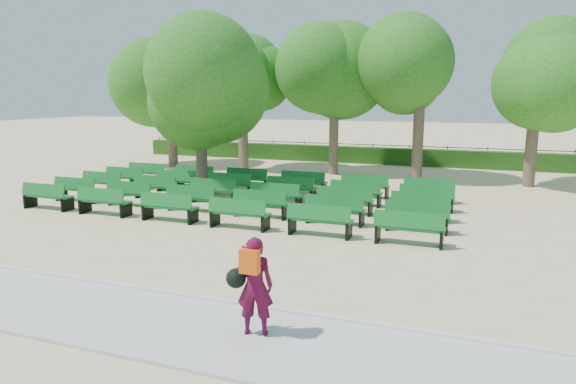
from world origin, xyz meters
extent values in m
plane|color=beige|center=(0.00, 0.00, 0.00)|extent=(120.00, 120.00, 0.00)
cube|color=beige|center=(0.00, -7.40, 0.03)|extent=(30.00, 2.20, 0.06)
cube|color=silver|center=(0.00, -6.25, 0.05)|extent=(30.00, 0.12, 0.10)
cube|color=#1F4A13|center=(0.00, 14.00, 0.45)|extent=(26.00, 0.70, 0.90)
cube|color=#136F27|center=(-0.87, 1.62, 0.44)|extent=(1.78, 0.60, 0.06)
cube|color=#136F27|center=(-0.87, 1.42, 0.68)|extent=(1.75, 0.25, 0.41)
cylinder|color=brown|center=(-3.23, 2.84, 1.36)|extent=(0.42, 0.42, 2.73)
ellipsoid|color=#2C711E|center=(-3.23, 2.84, 3.87)|extent=(4.15, 4.15, 3.74)
imported|color=#4C0A26|center=(3.43, -7.19, 0.84)|extent=(0.65, 0.52, 1.57)
cube|color=#EA550C|center=(3.43, -7.37, 1.29)|extent=(0.29, 0.15, 0.37)
sphere|color=black|center=(3.14, -7.25, 0.95)|extent=(0.31, 0.31, 0.31)
camera|label=1|loc=(6.52, -14.03, 3.74)|focal=32.00mm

